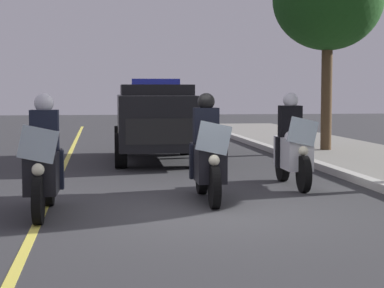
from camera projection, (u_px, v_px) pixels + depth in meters
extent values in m
plane|color=#333335|center=(202.00, 211.00, 9.98)|extent=(80.00, 80.00, 0.00)
cube|color=#E0D14C|center=(41.00, 215.00, 9.67)|extent=(48.00, 0.12, 0.01)
cylinder|color=black|center=(38.00, 200.00, 8.97)|extent=(0.64, 0.13, 0.64)
cylinder|color=black|center=(49.00, 185.00, 10.46)|extent=(0.64, 0.15, 0.64)
cube|color=black|center=(43.00, 171.00, 9.67)|extent=(1.21, 0.46, 0.56)
ellipsoid|color=black|center=(43.00, 150.00, 9.60)|extent=(0.57, 0.33, 0.24)
cube|color=silver|center=(38.00, 144.00, 9.01)|extent=(0.07, 0.56, 0.53)
sphere|color=#F9F4CC|center=(38.00, 170.00, 8.98)|extent=(0.17, 0.17, 0.17)
sphere|color=red|center=(27.00, 149.00, 9.13)|extent=(0.09, 0.09, 0.09)
sphere|color=#1933F2|center=(51.00, 149.00, 9.17)|extent=(0.09, 0.09, 0.09)
cube|color=black|center=(44.00, 131.00, 9.86)|extent=(0.29, 0.41, 0.60)
cube|color=black|center=(59.00, 170.00, 9.86)|extent=(0.18, 0.14, 0.56)
cube|color=black|center=(30.00, 170.00, 9.82)|extent=(0.18, 0.14, 0.56)
sphere|color=silver|center=(44.00, 103.00, 9.80)|extent=(0.28, 0.28, 0.28)
cylinder|color=black|center=(214.00, 187.00, 10.17)|extent=(0.64, 0.13, 0.64)
cylinder|color=black|center=(202.00, 175.00, 11.66)|extent=(0.64, 0.15, 0.64)
cube|color=black|center=(208.00, 162.00, 10.87)|extent=(1.21, 0.46, 0.56)
ellipsoid|color=black|center=(208.00, 144.00, 10.80)|extent=(0.57, 0.33, 0.24)
cube|color=silver|center=(214.00, 138.00, 10.21)|extent=(0.07, 0.56, 0.53)
sphere|color=#F9F4CC|center=(214.00, 160.00, 10.18)|extent=(0.17, 0.17, 0.17)
sphere|color=red|center=(202.00, 142.00, 10.33)|extent=(0.09, 0.09, 0.09)
sphere|color=#1933F2|center=(223.00, 142.00, 10.36)|extent=(0.09, 0.09, 0.09)
cube|color=black|center=(206.00, 126.00, 11.05)|extent=(0.29, 0.41, 0.60)
cube|color=black|center=(219.00, 161.00, 11.06)|extent=(0.18, 0.14, 0.56)
cube|color=black|center=(194.00, 161.00, 11.01)|extent=(0.18, 0.14, 0.56)
sphere|color=black|center=(206.00, 102.00, 11.00)|extent=(0.28, 0.28, 0.28)
cylinder|color=black|center=(304.00, 174.00, 11.80)|extent=(0.64, 0.13, 0.64)
cylinder|color=black|center=(282.00, 165.00, 13.28)|extent=(0.64, 0.15, 0.64)
cube|color=white|center=(293.00, 153.00, 12.50)|extent=(1.21, 0.46, 0.56)
ellipsoid|color=white|center=(294.00, 137.00, 12.42)|extent=(0.57, 0.33, 0.24)
cube|color=silver|center=(303.00, 131.00, 11.84)|extent=(0.07, 0.56, 0.53)
sphere|color=#F9F4CC|center=(303.00, 151.00, 11.81)|extent=(0.17, 0.17, 0.17)
sphere|color=red|center=(292.00, 135.00, 11.96)|extent=(0.09, 0.09, 0.09)
sphere|color=#1933F2|center=(309.00, 135.00, 11.99)|extent=(0.09, 0.09, 0.09)
cube|color=black|center=(290.00, 122.00, 12.68)|extent=(0.29, 0.41, 0.60)
cube|color=black|center=(301.00, 152.00, 12.69)|extent=(0.18, 0.14, 0.56)
cube|color=black|center=(280.00, 152.00, 12.64)|extent=(0.18, 0.14, 0.56)
sphere|color=silver|center=(291.00, 100.00, 12.63)|extent=(0.28, 0.28, 0.28)
cube|color=black|center=(156.00, 120.00, 17.10)|extent=(4.94, 2.00, 1.24)
cube|color=black|center=(155.00, 92.00, 17.34)|extent=(2.44, 1.80, 0.36)
cube|color=#2633D8|center=(156.00, 82.00, 17.12)|extent=(0.30, 1.21, 0.14)
cube|color=black|center=(163.00, 131.00, 14.73)|extent=(0.15, 1.62, 0.56)
cylinder|color=black|center=(200.00, 150.00, 15.71)|extent=(0.81, 0.30, 0.80)
cylinder|color=black|center=(121.00, 151.00, 15.51)|extent=(0.81, 0.30, 0.80)
cylinder|color=black|center=(185.00, 140.00, 18.78)|extent=(0.81, 0.30, 0.80)
cylinder|color=black|center=(120.00, 141.00, 18.58)|extent=(0.81, 0.30, 0.80)
cylinder|color=#4C3823|center=(326.00, 97.00, 19.12)|extent=(0.30, 0.30, 2.97)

